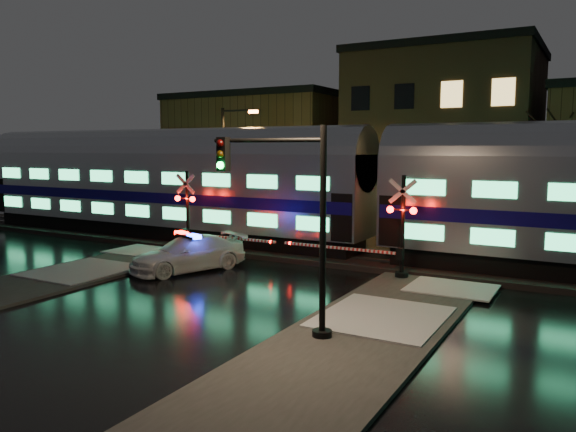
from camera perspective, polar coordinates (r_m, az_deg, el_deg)
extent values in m
plane|color=black|center=(22.71, -3.50, -6.17)|extent=(120.00, 120.00, 0.00)
cube|color=black|center=(26.93, 2.28, -3.81)|extent=(90.00, 4.20, 0.24)
cube|color=#2D2D2D|center=(22.94, -25.98, -6.58)|extent=(4.00, 20.00, 0.12)
cube|color=#2D2D2D|center=(14.64, 5.45, -13.45)|extent=(4.00, 20.00, 0.12)
cube|color=#543720|center=(47.66, -2.36, 6.20)|extent=(14.00, 10.00, 9.00)
cube|color=brown|center=(42.27, 15.75, 7.53)|extent=(12.00, 11.00, 11.50)
cube|color=black|center=(32.31, -13.11, -1.24)|extent=(24.00, 2.40, 0.80)
cube|color=#B7BAC1|center=(32.06, -13.22, 2.83)|extent=(25.00, 3.05, 3.80)
cube|color=#10096B|center=(32.09, -13.20, 2.12)|extent=(24.75, 3.09, 0.55)
cube|color=#43FF9D|center=(31.04, -15.10, 0.51)|extent=(21.00, 0.05, 0.62)
cube|color=#43FF9D|center=(30.90, -15.20, 3.83)|extent=(21.00, 0.05, 0.62)
cylinder|color=#B7BAC1|center=(31.99, -13.31, 5.87)|extent=(25.00, 3.05, 3.05)
imported|color=white|center=(23.96, -10.12, -3.80)|extent=(3.75, 5.38, 1.45)
cube|color=black|center=(23.83, -10.16, -1.99)|extent=(1.54, 0.92, 0.10)
cube|color=#FF0C05|center=(24.30, -10.77, -1.74)|extent=(0.74, 0.56, 0.17)
cube|color=#1426FF|center=(23.36, -9.52, -2.06)|extent=(0.74, 0.56, 0.17)
cylinder|color=black|center=(22.56, 11.46, -5.98)|extent=(0.51, 0.51, 0.31)
cylinder|color=black|center=(22.22, 11.57, -1.21)|extent=(0.16, 0.16, 4.10)
sphere|color=#FF0C05|center=(22.10, 10.34, 0.65)|extent=(0.27, 0.27, 0.27)
sphere|color=#FF0C05|center=(21.82, 12.63, 0.52)|extent=(0.27, 0.27, 0.27)
cube|color=white|center=(23.04, 5.24, -3.25)|extent=(5.13, 0.10, 0.10)
cube|color=black|center=(22.14, 11.31, -3.78)|extent=(0.25, 0.30, 0.45)
cylinder|color=black|center=(27.64, -10.07, -3.56)|extent=(0.51, 0.51, 0.30)
cylinder|color=black|center=(27.36, -10.15, 0.29)|extent=(0.16, 0.16, 4.04)
sphere|color=#FF0C05|center=(27.45, -11.16, 1.77)|extent=(0.26, 0.26, 0.26)
sphere|color=#FF0C05|center=(26.87, -9.68, 1.69)|extent=(0.26, 0.26, 0.26)
cube|color=white|center=(25.78, -6.11, -2.21)|extent=(5.05, 0.10, 0.10)
cube|color=black|center=(27.30, -10.44, -1.77)|extent=(0.25, 0.30, 0.45)
cylinder|color=black|center=(15.44, 3.48, -12.01)|extent=(0.54, 0.54, 0.29)
cylinder|color=black|center=(14.78, 3.56, -1.96)|extent=(0.17, 0.17, 5.74)
cylinder|color=black|center=(15.42, -2.19, 7.69)|extent=(3.44, 0.11, 0.11)
cube|color=black|center=(16.04, -6.58, 6.26)|extent=(0.31, 0.27, 0.96)
sphere|color=#0CFF3F|center=(15.92, -6.90, 5.15)|extent=(0.21, 0.21, 0.21)
cylinder|color=black|center=(34.04, -6.56, 4.56)|extent=(0.19, 0.19, 7.48)
cylinder|color=black|center=(33.43, -5.06, 10.63)|extent=(2.24, 0.11, 0.11)
cube|color=orange|center=(32.86, -3.55, 10.54)|extent=(0.51, 0.26, 0.17)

